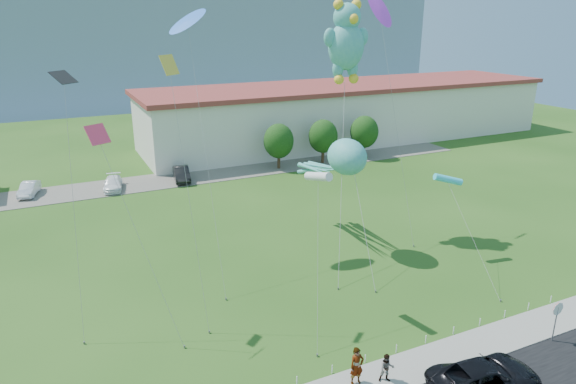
{
  "coord_description": "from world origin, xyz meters",
  "views": [
    {
      "loc": [
        -14.34,
        -20.01,
        17.19
      ],
      "look_at": [
        -1.08,
        8.0,
        6.64
      ],
      "focal_mm": 32.0,
      "sensor_mm": 36.0,
      "label": 1
    }
  ],
  "objects": [
    {
      "name": "ground",
      "position": [
        0.0,
        0.0,
        0.0
      ],
      "size": [
        160.0,
        160.0,
        0.0
      ],
      "primitive_type": "plane",
      "color": "#224914",
      "rests_on": "ground"
    },
    {
      "name": "sidewalk",
      "position": [
        0.0,
        -2.75,
        0.05
      ],
      "size": [
        80.0,
        2.5,
        0.1
      ],
      "primitive_type": "cube",
      "color": "gray",
      "rests_on": "ground"
    },
    {
      "name": "parking_strip",
      "position": [
        0.0,
        35.0,
        0.03
      ],
      "size": [
        70.0,
        6.0,
        0.06
      ],
      "primitive_type": "cube",
      "color": "#59544C",
      "rests_on": "ground"
    },
    {
      "name": "hill_ridge",
      "position": [
        0.0,
        120.0,
        12.5
      ],
      "size": [
        160.0,
        50.0,
        25.0
      ],
      "primitive_type": "cube",
      "color": "slate",
      "rests_on": "ground"
    },
    {
      "name": "warehouse",
      "position": [
        26.0,
        44.0,
        4.12
      ],
      "size": [
        61.0,
        15.0,
        8.2
      ],
      "color": "beige",
      "rests_on": "ground"
    },
    {
      "name": "stop_sign",
      "position": [
        9.5,
        -4.21,
        1.87
      ],
      "size": [
        0.8,
        0.07,
        2.5
      ],
      "color": "slate",
      "rests_on": "ground"
    },
    {
      "name": "rope_fence",
      "position": [
        0.0,
        -1.3,
        0.25
      ],
      "size": [
        26.05,
        0.05,
        0.5
      ],
      "color": "white",
      "rests_on": "ground"
    },
    {
      "name": "tree_near",
      "position": [
        10.0,
        34.0,
        3.39
      ],
      "size": [
        3.6,
        3.6,
        5.47
      ],
      "color": "#3F2B19",
      "rests_on": "ground"
    },
    {
      "name": "tree_mid",
      "position": [
        16.0,
        34.0,
        3.39
      ],
      "size": [
        3.6,
        3.6,
        5.47
      ],
      "color": "#3F2B19",
      "rests_on": "ground"
    },
    {
      "name": "tree_far",
      "position": [
        22.0,
        34.0,
        3.39
      ],
      "size": [
        3.6,
        3.6,
        5.47
      ],
      "color": "#3F2B19",
      "rests_on": "ground"
    },
    {
      "name": "suv",
      "position": [
        2.97,
        -5.58,
        0.83
      ],
      "size": [
        5.81,
        3.26,
        1.54
      ],
      "primitive_type": "imported",
      "rotation": [
        0.0,
        0.0,
        1.44
      ],
      "color": "black",
      "rests_on": "road"
    },
    {
      "name": "pedestrian_left",
      "position": [
        -2.35,
        -2.53,
        1.09
      ],
      "size": [
        0.76,
        0.52,
        1.99
      ],
      "primitive_type": "imported",
      "rotation": [
        0.0,
        0.0,
        -0.07
      ],
      "color": "gray",
      "rests_on": "sidewalk"
    },
    {
      "name": "pedestrian_right",
      "position": [
        -0.93,
        -3.05,
        0.86
      ],
      "size": [
        0.91,
        0.82,
        1.52
      ],
      "primitive_type": "imported",
      "rotation": [
        0.0,
        0.0,
        -0.41
      ],
      "color": "gray",
      "rests_on": "sidewalk"
    },
    {
      "name": "parked_car_silver",
      "position": [
        -17.02,
        35.9,
        0.71
      ],
      "size": [
        2.32,
        4.19,
        1.31
      ],
      "primitive_type": "imported",
      "rotation": [
        0.0,
        0.0,
        -0.25
      ],
      "color": "silver",
      "rests_on": "parking_strip"
    },
    {
      "name": "parked_car_white",
      "position": [
        -9.05,
        34.18,
        0.7
      ],
      "size": [
        2.54,
        4.63,
        1.27
      ],
      "primitive_type": "imported",
      "rotation": [
        0.0,
        0.0,
        -0.18
      ],
      "color": "white",
      "rests_on": "parking_strip"
    },
    {
      "name": "parked_car_black",
      "position": [
        -1.76,
        34.15,
        0.82
      ],
      "size": [
        2.28,
        4.8,
        1.52
      ],
      "primitive_type": "imported",
      "rotation": [
        0.0,
        0.0,
        -0.15
      ],
      "color": "black",
      "rests_on": "parking_strip"
    },
    {
      "name": "octopus_kite",
      "position": [
        5.06,
        12.05,
        6.88
      ],
      "size": [
        2.76,
        12.76,
        8.91
      ],
      "color": "teal",
      "rests_on": "ground"
    },
    {
      "name": "teddy_bear_kite",
      "position": [
        6.97,
        14.67,
        15.59
      ],
      "size": [
        7.31,
        10.05,
        18.49
      ],
      "color": "teal",
      "rests_on": "ground"
    },
    {
      "name": "small_kite_yellow",
      "position": [
        -8.11,
        7.18,
        12.98
      ],
      "size": [
        1.29,
        3.45,
        15.28
      ],
      "color": "gold",
      "rests_on": "ground"
    },
    {
      "name": "small_kite_pink",
      "position": [
        -11.82,
        6.81,
        10.29
      ],
      "size": [
        3.59,
        3.86,
        12.03
      ],
      "color": "#FF385C",
      "rests_on": "ground"
    },
    {
      "name": "small_kite_cyan",
      "position": [
        11.47,
        7.19,
        5.97
      ],
      "size": [
        1.55,
        8.28,
        6.45
      ],
      "color": "#32C8E1",
      "rests_on": "ground"
    },
    {
      "name": "small_kite_white",
      "position": [
        -0.95,
        4.29,
        8.61
      ],
      "size": [
        2.4,
        5.28,
        9.12
      ],
      "color": "silver",
      "rests_on": "ground"
    },
    {
      "name": "small_kite_purple",
      "position": [
        10.25,
        15.05,
        17.38
      ],
      "size": [
        1.8,
        6.73,
        18.5
      ],
      "color": "#CF37DD",
      "rests_on": "ground"
    },
    {
      "name": "small_kite_black",
      "position": [
        -13.41,
        9.19,
        12.5
      ],
      "size": [
        1.61,
        3.48,
        14.69
      ],
      "color": "black",
      "rests_on": "ground"
    },
    {
      "name": "small_kite_blue",
      "position": [
        -4.77,
        16.16,
        16.56
      ],
      "size": [
        1.8,
        9.26,
        17.66
      ],
      "color": "blue",
      "rests_on": "ground"
    }
  ]
}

